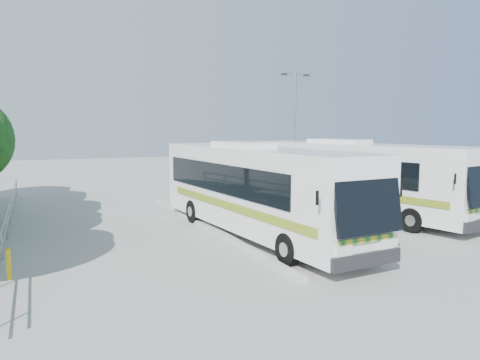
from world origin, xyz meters
name	(u,v)px	position (x,y,z in m)	size (l,w,h in m)	color
ground	(274,232)	(0.00, 0.00, 0.00)	(100.00, 100.00, 0.00)	#A7A7A2
kerb_divider	(205,225)	(-2.30, 2.00, 0.07)	(0.40, 16.00, 0.15)	#B2B2AD
railing	(8,216)	(-10.00, 4.00, 0.74)	(0.06, 22.00, 1.00)	gray
coach_main	(255,188)	(-1.00, -0.25, 1.91)	(3.61, 12.73, 3.48)	white
coach_adjacent	(354,176)	(5.31, 1.74, 1.91)	(5.30, 12.79, 3.48)	silver
lamppost	(295,128)	(5.67, 8.11, 4.22)	(1.87, 0.23, 7.65)	#96999F
bollard	(9,264)	(-9.70, -2.40, 0.46)	(0.13, 0.13, 0.91)	gold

